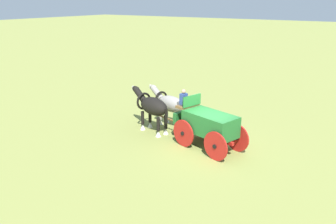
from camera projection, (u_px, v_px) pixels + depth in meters
The scene contains 4 objects.
ground_plane at pixel (209, 148), 17.10m from camera, with size 220.00×220.00×0.00m, color olive.
show_wagon at pixel (208, 124), 16.82m from camera, with size 5.68×2.49×2.75m.
draft_horse_near at pixel (152, 107), 18.87m from camera, with size 2.95×1.45×2.30m.
draft_horse_off at pixel (170, 104), 19.73m from camera, with size 3.03×1.41×2.17m.
Camera 1 is at (-6.93, 14.23, 7.03)m, focal length 37.07 mm.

